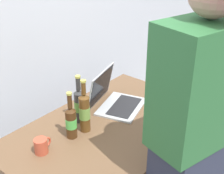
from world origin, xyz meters
The scene contains 8 objects.
desk centered at (0.00, 0.00, 0.65)m, with size 1.27×0.78×0.77m.
laptop centered at (0.19, 0.13, 0.82)m, with size 0.40×0.38×0.24m.
beer_bottle_green centered at (-0.13, 0.08, 0.90)m, with size 0.06×0.06×0.32m.
beer_bottle_amber centered at (-0.22, 0.09, 0.87)m, with size 0.06×0.06×0.28m.
beer_bottle_dark centered at (-0.08, 0.17, 0.88)m, with size 0.06×0.06×0.30m.
person_figure centered at (-0.07, -0.55, 0.88)m, with size 0.46×0.35×1.75m.
coffee_mug centered at (-0.42, 0.11, 0.81)m, with size 0.10×0.07×0.08m.
back_wall centered at (0.00, 0.86, 1.30)m, with size 6.00×0.10×2.60m, color silver.
Camera 1 is at (-1.19, -1.00, 1.82)m, focal length 49.90 mm.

